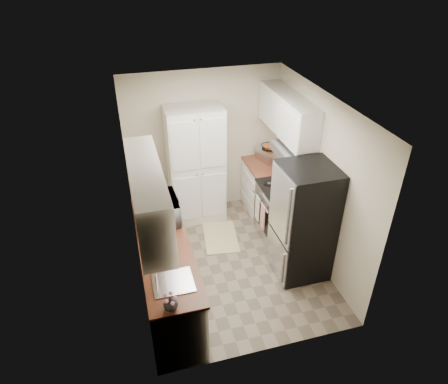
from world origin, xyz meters
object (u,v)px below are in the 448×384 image
(refrigerator, at_px, (304,222))
(toaster_oven, at_px, (269,154))
(pantry_cabinet, at_px, (196,166))
(electric_range, at_px, (281,212))
(wine_bottle, at_px, (144,201))
(microwave, at_px, (163,209))

(refrigerator, distance_m, toaster_oven, 1.77)
(pantry_cabinet, distance_m, refrigerator, 2.07)
(electric_range, xyz_separation_m, toaster_oven, (0.12, 0.95, 0.55))
(refrigerator, xyz_separation_m, wine_bottle, (-2.08, 0.76, 0.24))
(refrigerator, bearing_deg, microwave, 165.05)
(refrigerator, height_order, toaster_oven, refrigerator)
(refrigerator, relative_size, microwave, 2.91)
(refrigerator, distance_m, wine_bottle, 2.23)
(electric_range, distance_m, wine_bottle, 2.20)
(electric_range, bearing_deg, microwave, -170.78)
(pantry_cabinet, relative_size, microwave, 3.42)
(refrigerator, xyz_separation_m, microwave, (-1.85, 0.49, 0.23))
(refrigerator, distance_m, microwave, 1.93)
(pantry_cabinet, xyz_separation_m, refrigerator, (1.14, -1.73, -0.15))
(microwave, xyz_separation_m, wine_bottle, (-0.23, 0.27, 0.01))
(microwave, relative_size, wine_bottle, 1.75)
(electric_range, xyz_separation_m, refrigerator, (-0.03, -0.80, 0.37))
(electric_range, height_order, toaster_oven, toaster_oven)
(microwave, bearing_deg, refrigerator, -108.20)
(electric_range, xyz_separation_m, wine_bottle, (-2.11, -0.04, 0.61))
(pantry_cabinet, relative_size, toaster_oven, 5.24)
(microwave, distance_m, toaster_oven, 2.36)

